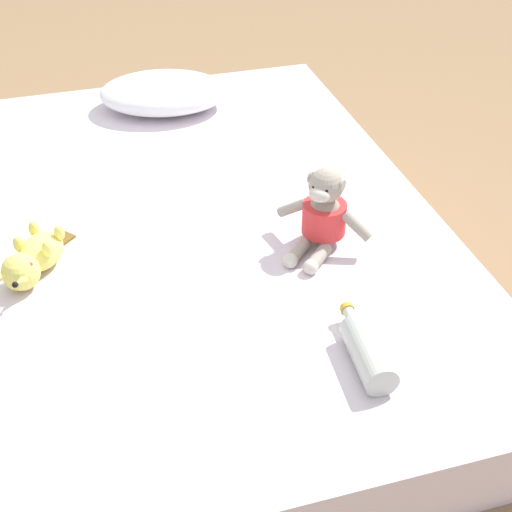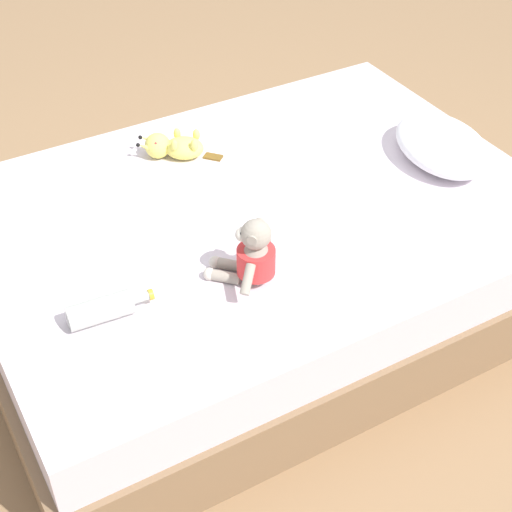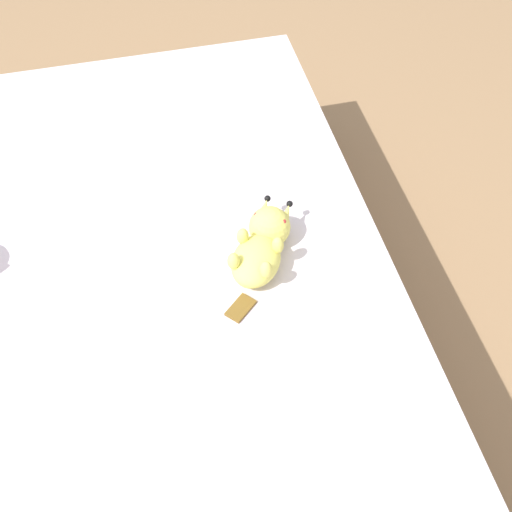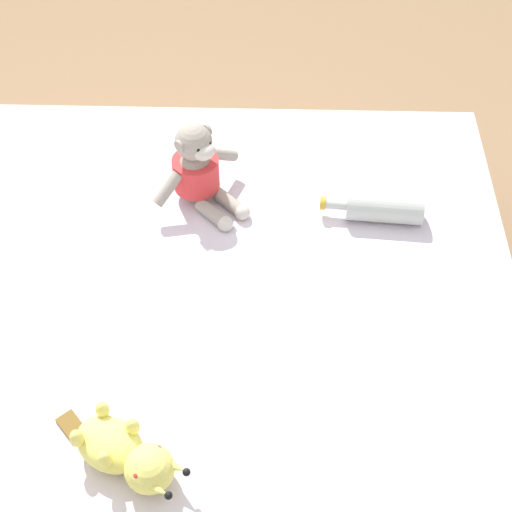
{
  "view_description": "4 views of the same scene",
  "coord_description": "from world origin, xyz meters",
  "px_view_note": "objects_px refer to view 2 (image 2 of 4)",
  "views": [
    {
      "loc": [
        -0.32,
        -1.83,
        1.69
      ],
      "look_at": [
        0.11,
        -0.36,
        0.55
      ],
      "focal_mm": 53.44,
      "sensor_mm": 36.0,
      "label": 1
    },
    {
      "loc": [
        1.96,
        -1.12,
        2.08
      ],
      "look_at": [
        0.35,
        -0.21,
        0.54
      ],
      "focal_mm": 54.44,
      "sensor_mm": 36.0,
      "label": 2
    },
    {
      "loc": [
        -0.18,
        0.87,
        1.73
      ],
      "look_at": [
        -0.41,
        -0.09,
        0.5
      ],
      "focal_mm": 48.69,
      "sensor_mm": 36.0,
      "label": 3
    },
    {
      "loc": [
        -1.13,
        -0.41,
        1.88
      ],
      "look_at": [
        0.06,
        -0.37,
        0.54
      ],
      "focal_mm": 53.57,
      "sensor_mm": 36.0,
      "label": 4
    }
  ],
  "objects_px": {
    "pillow": "(442,145)",
    "plush_yellow_creature": "(173,146)",
    "bed": "(258,252)",
    "plush_monkey": "(253,256)",
    "glass_bottle": "(102,309)"
  },
  "relations": [
    {
      "from": "pillow",
      "to": "plush_monkey",
      "type": "height_order",
      "value": "plush_monkey"
    },
    {
      "from": "plush_monkey",
      "to": "glass_bottle",
      "type": "distance_m",
      "value": 0.49
    },
    {
      "from": "bed",
      "to": "pillow",
      "type": "xyz_separation_m",
      "value": [
        0.09,
        0.76,
        0.29
      ]
    },
    {
      "from": "bed",
      "to": "plush_yellow_creature",
      "type": "distance_m",
      "value": 0.53
    },
    {
      "from": "bed",
      "to": "pillow",
      "type": "height_order",
      "value": "pillow"
    },
    {
      "from": "bed",
      "to": "glass_bottle",
      "type": "bearing_deg",
      "value": -68.07
    },
    {
      "from": "pillow",
      "to": "plush_yellow_creature",
      "type": "bearing_deg",
      "value": -120.21
    },
    {
      "from": "pillow",
      "to": "bed",
      "type": "bearing_deg",
      "value": -96.64
    },
    {
      "from": "bed",
      "to": "plush_yellow_creature",
      "type": "height_order",
      "value": "plush_yellow_creature"
    },
    {
      "from": "plush_yellow_creature",
      "to": "glass_bottle",
      "type": "xyz_separation_m",
      "value": [
        0.71,
        -0.56,
        -0.01
      ]
    },
    {
      "from": "bed",
      "to": "plush_monkey",
      "type": "relative_size",
      "value": 8.14
    },
    {
      "from": "glass_bottle",
      "to": "pillow",
      "type": "bearing_deg",
      "value": 97.45
    },
    {
      "from": "plush_yellow_creature",
      "to": "glass_bottle",
      "type": "bearing_deg",
      "value": -38.39
    },
    {
      "from": "pillow",
      "to": "plush_monkey",
      "type": "distance_m",
      "value": 1.01
    },
    {
      "from": "plush_yellow_creature",
      "to": "glass_bottle",
      "type": "distance_m",
      "value": 0.91
    }
  ]
}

